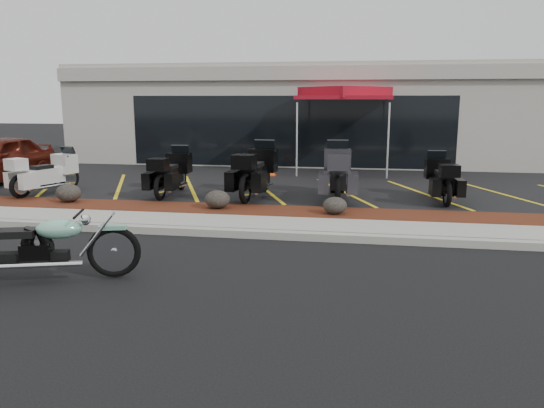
% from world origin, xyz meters
% --- Properties ---
extents(ground, '(90.00, 90.00, 0.00)m').
position_xyz_m(ground, '(0.00, 0.00, 0.00)').
color(ground, black).
rests_on(ground, ground).
extents(curb, '(24.00, 0.25, 0.15)m').
position_xyz_m(curb, '(0.00, 0.90, 0.07)').
color(curb, gray).
rests_on(curb, ground).
extents(sidewalk, '(24.00, 1.20, 0.15)m').
position_xyz_m(sidewalk, '(0.00, 1.60, 0.07)').
color(sidewalk, gray).
rests_on(sidewalk, ground).
extents(mulch_bed, '(24.00, 1.20, 0.16)m').
position_xyz_m(mulch_bed, '(0.00, 2.80, 0.08)').
color(mulch_bed, '#3E190E').
rests_on(mulch_bed, ground).
extents(upper_lot, '(26.00, 9.60, 0.15)m').
position_xyz_m(upper_lot, '(0.00, 8.20, 0.07)').
color(upper_lot, black).
rests_on(upper_lot, ground).
extents(dealership_building, '(18.00, 8.16, 4.00)m').
position_xyz_m(dealership_building, '(0.00, 14.47, 2.01)').
color(dealership_building, '#A7A197').
rests_on(dealership_building, ground).
extents(boulder_left, '(0.64, 0.53, 0.45)m').
position_xyz_m(boulder_left, '(-4.51, 2.96, 0.39)').
color(boulder_left, black).
rests_on(boulder_left, mulch_bed).
extents(boulder_mid, '(0.60, 0.50, 0.43)m').
position_xyz_m(boulder_mid, '(-0.64, 2.80, 0.37)').
color(boulder_mid, black).
rests_on(boulder_mid, mulch_bed).
extents(boulder_right, '(0.54, 0.45, 0.38)m').
position_xyz_m(boulder_right, '(2.11, 2.61, 0.35)').
color(boulder_right, black).
rests_on(boulder_right, mulch_bed).
extents(hero_cruiser, '(3.10, 1.61, 1.06)m').
position_xyz_m(hero_cruiser, '(-1.01, -1.79, 0.53)').
color(hero_cruiser, '#74B499').
rests_on(hero_cruiser, ground).
extents(touring_white, '(1.49, 2.27, 1.24)m').
position_xyz_m(touring_white, '(-5.47, 4.67, 0.77)').
color(touring_white, silver).
rests_on(touring_white, upper_lot).
extents(touring_black_front, '(0.85, 2.20, 1.28)m').
position_xyz_m(touring_black_front, '(-2.33, 5.15, 0.79)').
color(touring_black_front, black).
rests_on(touring_black_front, upper_lot).
extents(touring_black_mid, '(1.17, 2.57, 1.45)m').
position_xyz_m(touring_black_mid, '(0.05, 5.27, 0.87)').
color(touring_black_mid, black).
rests_on(touring_black_mid, upper_lot).
extents(touring_grey, '(1.10, 2.56, 1.46)m').
position_xyz_m(touring_grey, '(2.03, 5.37, 0.88)').
color(touring_grey, '#2E2D32').
rests_on(touring_grey, upper_lot).
extents(touring_black_rear, '(0.92, 2.13, 1.22)m').
position_xyz_m(touring_black_rear, '(4.62, 5.40, 0.76)').
color(touring_black_rear, black).
rests_on(touring_black_rear, upper_lot).
extents(traffic_cone, '(0.33, 0.33, 0.47)m').
position_xyz_m(traffic_cone, '(-0.32, 8.44, 0.39)').
color(traffic_cone, '#E74107').
rests_on(traffic_cone, upper_lot).
extents(popup_canopy, '(3.35, 3.35, 2.94)m').
position_xyz_m(popup_canopy, '(2.04, 9.86, 2.82)').
color(popup_canopy, silver).
rests_on(popup_canopy, upper_lot).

